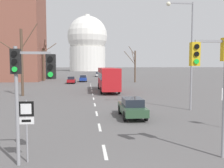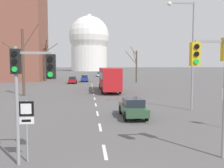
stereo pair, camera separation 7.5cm
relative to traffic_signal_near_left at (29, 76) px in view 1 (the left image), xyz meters
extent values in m
cube|color=silver|center=(3.03, 1.15, -3.51)|extent=(0.16, 2.00, 0.01)
cube|color=silver|center=(3.03, 5.65, -3.51)|extent=(0.16, 2.00, 0.01)
cube|color=silver|center=(3.03, 10.15, -3.51)|extent=(0.16, 2.00, 0.01)
cube|color=silver|center=(3.03, 14.65, -3.51)|extent=(0.16, 2.00, 0.01)
cube|color=silver|center=(3.03, 19.15, -3.51)|extent=(0.16, 2.00, 0.01)
cube|color=silver|center=(3.03, 23.65, -3.51)|extent=(0.16, 2.00, 0.01)
cube|color=silver|center=(3.03, 28.15, -3.51)|extent=(0.16, 2.00, 0.01)
cube|color=silver|center=(3.03, 32.65, -3.51)|extent=(0.16, 2.00, 0.01)
cube|color=silver|center=(3.03, 37.15, -3.51)|extent=(0.16, 2.00, 0.01)
cube|color=silver|center=(3.03, 41.65, -3.51)|extent=(0.16, 2.00, 0.01)
cylinder|color=gray|center=(-0.47, 0.01, -1.18)|extent=(0.14, 0.14, 4.66)
cube|color=black|center=(-0.47, 0.01, 0.56)|extent=(0.36, 0.28, 0.96)
cylinder|color=black|center=(-0.47, -0.16, 0.86)|extent=(0.20, 0.06, 0.20)
cylinder|color=black|center=(-0.47, -0.16, 0.56)|extent=(0.20, 0.06, 0.20)
cylinder|color=green|center=(-0.47, -0.16, 0.27)|extent=(0.20, 0.06, 0.20)
cube|color=gray|center=(0.19, 0.01, 0.89)|extent=(1.32, 0.10, 0.10)
cube|color=black|center=(0.85, 0.01, 0.36)|extent=(0.36, 0.28, 0.96)
cylinder|color=black|center=(0.85, -0.16, 0.66)|extent=(0.20, 0.06, 0.20)
cylinder|color=black|center=(0.85, -0.16, 0.36)|extent=(0.20, 0.06, 0.20)
cylinder|color=green|center=(0.85, -0.16, 0.07)|extent=(0.20, 0.06, 0.20)
cylinder|color=gray|center=(7.97, -0.06, -0.93)|extent=(0.14, 0.14, 5.16)
cube|color=gray|center=(7.30, -0.06, 1.40)|extent=(1.34, 0.10, 0.10)
cube|color=gold|center=(6.63, -0.06, 0.87)|extent=(0.36, 0.28, 0.96)
cylinder|color=black|center=(6.63, -0.23, 1.16)|extent=(0.20, 0.06, 0.20)
cylinder|color=black|center=(6.63, -0.23, 0.87)|extent=(0.20, 0.06, 0.20)
cylinder|color=green|center=(6.63, -0.23, 0.57)|extent=(0.20, 0.06, 0.20)
cylinder|color=gray|center=(-0.18, 0.27, -2.24)|extent=(0.07, 0.07, 2.54)
cube|color=black|center=(-0.18, 0.25, -1.32)|extent=(0.60, 0.03, 0.60)
cube|color=white|center=(-0.18, 0.23, -1.32)|extent=(0.42, 0.01, 0.42)
cube|color=white|center=(-0.18, 0.25, -1.80)|extent=(0.60, 0.03, 0.28)
cube|color=black|center=(-0.18, 0.23, -1.80)|extent=(0.36, 0.01, 0.10)
cylinder|color=gray|center=(11.25, 10.86, 1.10)|extent=(0.16, 0.16, 9.23)
cube|color=gray|center=(10.18, 10.86, 5.62)|extent=(2.13, 0.10, 0.10)
sphere|color=#F2EAC6|center=(9.12, 10.86, 5.54)|extent=(0.36, 0.36, 0.36)
cube|color=#2D4C33|center=(5.63, 8.45, -2.88)|extent=(1.62, 4.24, 0.56)
cube|color=#1E232D|center=(5.63, 8.24, -2.32)|extent=(1.38, 2.04, 0.56)
cylinder|color=black|center=(4.86, 9.77, -3.16)|extent=(0.18, 0.70, 0.70)
cylinder|color=black|center=(6.39, 9.77, -3.16)|extent=(0.18, 0.70, 0.70)
cylinder|color=black|center=(4.86, 7.14, -3.16)|extent=(0.18, 0.70, 0.70)
cylinder|color=black|center=(6.39, 7.14, -3.16)|extent=(0.18, 0.70, 0.70)
cube|color=maroon|center=(-1.00, 43.72, -2.90)|extent=(1.64, 4.02, 0.58)
cube|color=#1E232D|center=(-1.00, 43.52, -2.31)|extent=(1.40, 1.93, 0.61)
cylinder|color=black|center=(-1.77, 44.96, -3.19)|extent=(0.18, 0.64, 0.64)
cylinder|color=black|center=(-0.23, 44.96, -3.19)|extent=(0.18, 0.64, 0.64)
cylinder|color=black|center=(-1.77, 42.47, -3.19)|extent=(0.18, 0.64, 0.64)
cylinder|color=black|center=(-0.23, 42.47, -3.19)|extent=(0.18, 0.64, 0.64)
cube|color=navy|center=(1.45, 49.07, -2.85)|extent=(1.65, 4.44, 0.67)
cube|color=#1E232D|center=(1.45, 48.85, -2.22)|extent=(1.40, 2.13, 0.60)
cylinder|color=black|center=(0.67, 50.45, -3.18)|extent=(0.18, 0.66, 0.66)
cylinder|color=black|center=(2.22, 50.45, -3.18)|extent=(0.18, 0.66, 0.66)
cylinder|color=black|center=(0.67, 47.70, -3.18)|extent=(0.18, 0.66, 0.66)
cylinder|color=black|center=(2.22, 47.70, -3.18)|extent=(0.18, 0.66, 0.66)
cube|color=#B7B7BC|center=(6.12, 73.88, -2.88)|extent=(1.78, 4.28, 0.62)
cube|color=#1E232D|center=(6.12, 73.67, -2.25)|extent=(1.52, 2.06, 0.63)
cylinder|color=black|center=(5.28, 75.21, -3.19)|extent=(0.18, 0.64, 0.64)
cylinder|color=black|center=(6.96, 75.21, -3.19)|extent=(0.18, 0.64, 0.64)
cylinder|color=black|center=(5.28, 72.56, -3.19)|extent=(0.18, 0.64, 0.64)
cylinder|color=black|center=(6.96, 72.56, -3.19)|extent=(0.18, 0.64, 0.64)
cube|color=red|center=(5.42, 26.88, -1.53)|extent=(2.50, 10.80, 3.00)
cube|color=black|center=(5.42, 26.88, -1.16)|extent=(2.52, 10.26, 0.90)
cylinder|color=black|center=(4.22, 30.66, -3.03)|extent=(0.26, 0.96, 0.96)
cylinder|color=black|center=(6.62, 30.66, -3.03)|extent=(0.26, 0.96, 0.96)
cylinder|color=black|center=(4.22, 23.64, -3.03)|extent=(0.26, 0.96, 0.96)
cylinder|color=black|center=(6.62, 23.64, -3.03)|extent=(0.26, 0.96, 0.96)
cylinder|color=brown|center=(-8.33, 53.19, 0.49)|extent=(0.51, 0.51, 8.01)
cylinder|color=brown|center=(-7.04, 53.69, 1.89)|extent=(2.63, 1.34, 1.87)
cylinder|color=brown|center=(-7.81, 52.47, 4.32)|extent=(1.12, 1.64, 2.08)
cylinder|color=brown|center=(-7.89, 52.25, 5.16)|extent=(0.98, 2.05, 2.78)
cylinder|color=brown|center=(-6.79, 54.04, 4.73)|extent=(3.03, 2.10, 2.47)
cylinder|color=brown|center=(13.15, 45.59, 0.05)|extent=(0.34, 0.34, 7.12)
cylinder|color=brown|center=(12.93, 46.56, 2.11)|extent=(0.51, 2.04, 2.95)
cylinder|color=brown|center=(11.95, 45.87, 2.01)|extent=(2.49, 0.72, 3.04)
cylinder|color=brown|center=(12.43, 45.71, 3.60)|extent=(1.53, 0.38, 2.06)
cylinder|color=brown|center=(-5.90, 22.72, 0.71)|extent=(0.34, 0.34, 8.45)
cylinder|color=brown|center=(-7.25, 22.93, 2.49)|extent=(2.76, 0.63, 1.78)
cylinder|color=brown|center=(-4.93, 22.96, 4.09)|extent=(2.03, 0.61, 3.30)
cylinder|color=brown|center=(-5.99, 23.36, 2.75)|extent=(0.29, 1.40, 2.75)
cylinder|color=silver|center=(3.03, 156.59, 4.32)|extent=(23.51, 23.51, 15.67)
sphere|color=silver|center=(3.03, 156.59, 19.34)|extent=(26.12, 26.12, 26.12)
cylinder|color=silver|center=(3.03, 156.59, 31.10)|extent=(3.13, 3.13, 4.57)
cube|color=brown|center=(-17.83, 55.26, 7.75)|extent=(18.00, 14.00, 22.53)
camera|label=1|loc=(2.23, -9.88, 0.43)|focal=40.00mm
camera|label=2|loc=(2.30, -9.89, 0.43)|focal=40.00mm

